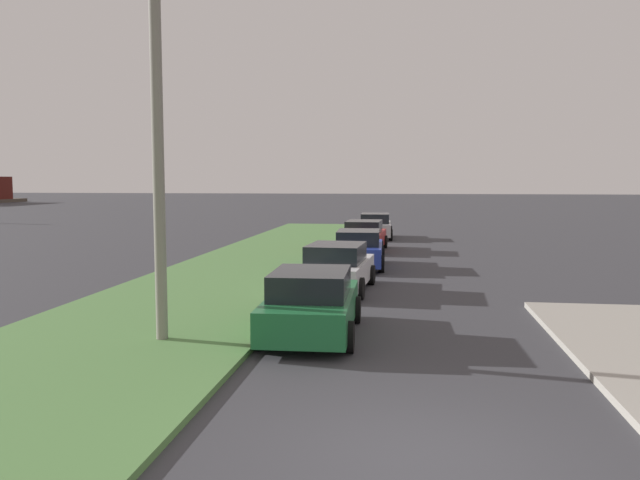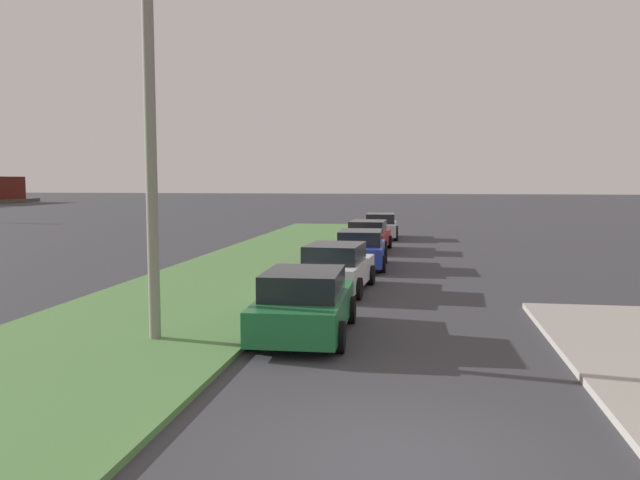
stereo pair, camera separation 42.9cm
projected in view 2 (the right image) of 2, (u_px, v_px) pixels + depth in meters
name	position (u px, v px, depth m)	size (l,w,h in m)	color
ground	(401.00, 462.00, 7.78)	(300.00, 300.00, 0.00)	#38383D
grass_median	(195.00, 296.00, 18.59)	(60.00, 6.00, 0.12)	#517F42
parked_car_green	(305.00, 304.00, 14.04)	(4.35, 2.11, 1.47)	#1E6B38
parked_car_white	(336.00, 268.00, 19.73)	(4.40, 2.22, 1.47)	silver
parked_car_blue	(361.00, 249.00, 25.01)	(4.36, 2.14, 1.47)	#23389E
parked_car_red	(368.00, 236.00, 30.86)	(4.36, 2.14, 1.47)	red
parked_car_silver	(381.00, 226.00, 37.40)	(4.36, 2.14, 1.47)	#B2B5BA
streetlight	(168.00, 132.00, 13.05)	(0.83, 2.85, 7.50)	gray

